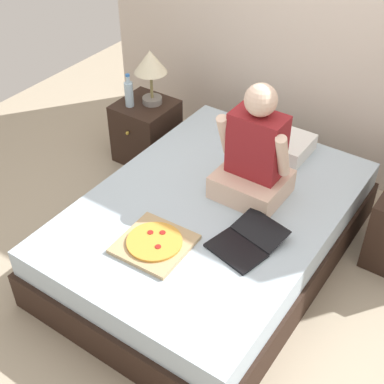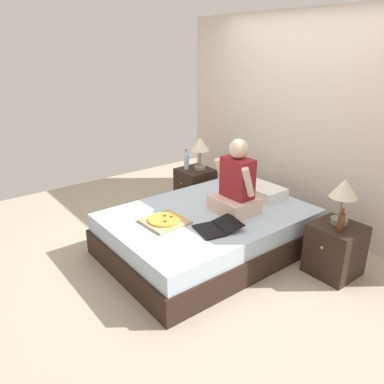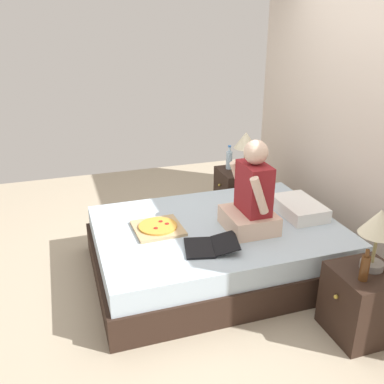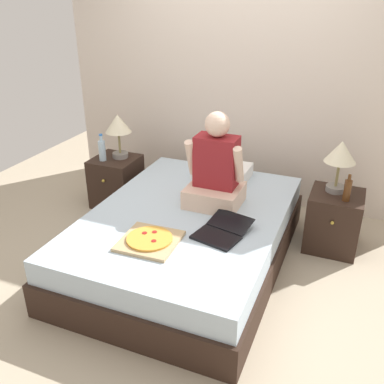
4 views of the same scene
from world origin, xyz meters
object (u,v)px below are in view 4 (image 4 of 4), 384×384
(water_bottle, at_px, (102,150))
(nightstand_right, at_px, (333,221))
(nightstand_left, at_px, (117,181))
(pizza_box, at_px, (150,240))
(lamp_on_left_nightstand, at_px, (118,127))
(person_seated, at_px, (216,172))
(beer_bottle, at_px, (347,190))
(laptop, at_px, (221,232))
(lamp_on_right_nightstand, at_px, (341,156))
(bed, at_px, (187,237))

(water_bottle, xyz_separation_m, nightstand_right, (2.27, 0.09, -0.37))
(nightstand_left, distance_m, pizza_box, 1.60)
(lamp_on_left_nightstand, bearing_deg, person_seated, -22.29)
(beer_bottle, bearing_deg, nightstand_right, 125.01)
(laptop, bearing_deg, water_bottle, 152.02)
(nightstand_right, bearing_deg, water_bottle, -177.73)
(lamp_on_left_nightstand, relative_size, person_seated, 0.58)
(lamp_on_left_nightstand, height_order, person_seated, person_seated)
(lamp_on_right_nightstand, height_order, beer_bottle, lamp_on_right_nightstand)
(lamp_on_left_nightstand, xyz_separation_m, beer_bottle, (2.22, -0.15, -0.23))
(water_bottle, xyz_separation_m, pizza_box, (1.11, -1.11, -0.15))
(beer_bottle, bearing_deg, person_seated, -161.25)
(bed, relative_size, laptop, 4.51)
(nightstand_right, bearing_deg, pizza_box, -134.18)
(bed, height_order, person_seated, person_seated)
(pizza_box, bearing_deg, laptop, 34.19)
(nightstand_left, distance_m, water_bottle, 0.39)
(nightstand_left, bearing_deg, lamp_on_left_nightstand, 51.38)
(lamp_on_right_nightstand, bearing_deg, pizza_box, -132.27)
(nightstand_left, distance_m, lamp_on_left_nightstand, 0.59)
(nightstand_left, relative_size, lamp_on_right_nightstand, 1.15)
(lamp_on_right_nightstand, height_order, person_seated, person_seated)
(nightstand_left, height_order, person_seated, person_seated)
(person_seated, height_order, pizza_box, person_seated)
(water_bottle, height_order, pizza_box, water_bottle)
(nightstand_left, relative_size, person_seated, 0.66)
(nightstand_left, distance_m, lamp_on_right_nightstand, 2.24)
(bed, bearing_deg, beer_bottle, 26.75)
(nightstand_left, xyz_separation_m, laptop, (1.46, -0.91, 0.22))
(water_bottle, distance_m, pizza_box, 1.58)
(pizza_box, bearing_deg, nightstand_left, 130.47)
(nightstand_left, relative_size, beer_bottle, 2.25)
(nightstand_left, xyz_separation_m, pizza_box, (1.03, -1.20, 0.22))
(person_seated, bearing_deg, bed, -121.75)
(lamp_on_left_nightstand, distance_m, laptop, 1.75)
(person_seated, xyz_separation_m, laptop, (0.21, -0.46, -0.27))
(lamp_on_left_nightstand, xyz_separation_m, water_bottle, (-0.12, -0.14, -0.22))
(lamp_on_left_nightstand, distance_m, pizza_box, 1.64)
(lamp_on_left_nightstand, bearing_deg, bed, -34.93)
(nightstand_left, bearing_deg, bed, -32.10)
(lamp_on_left_nightstand, relative_size, lamp_on_right_nightstand, 1.00)
(lamp_on_right_nightstand, relative_size, laptop, 0.95)
(lamp_on_right_nightstand, relative_size, pizza_box, 1.09)
(water_bottle, xyz_separation_m, beer_bottle, (2.34, -0.01, -0.02))
(nightstand_right, bearing_deg, lamp_on_right_nightstand, 120.93)
(beer_bottle, bearing_deg, water_bottle, 179.76)
(lamp_on_left_nightstand, xyz_separation_m, laptop, (1.42, -0.96, -0.36))
(nightstand_left, xyz_separation_m, beer_bottle, (2.26, -0.10, 0.35))
(lamp_on_right_nightstand, bearing_deg, person_seated, -151.63)
(laptop, height_order, pizza_box, laptop)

